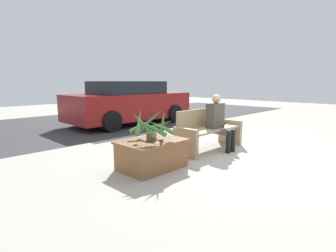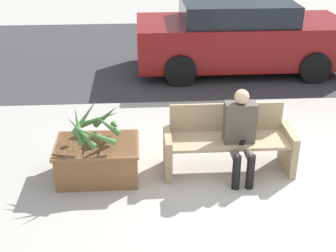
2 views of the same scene
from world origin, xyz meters
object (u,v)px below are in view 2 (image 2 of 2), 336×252
person_seated (240,131)px  potted_plant (96,126)px  parked_car (239,36)px  bench (228,141)px  planter_box (98,159)px

person_seated → potted_plant: size_ratio=1.65×
parked_car → bench: bearing=-103.3°
planter_box → parked_car: size_ratio=0.25×
bench → planter_box: bearing=-176.8°
bench → potted_plant: size_ratio=2.37×
bench → potted_plant: potted_plant is taller
planter_box → bench: bearing=3.2°
planter_box → parked_car: bearing=57.2°
planter_box → parked_car: parked_car is taller
planter_box → potted_plant: (0.01, 0.00, 0.48)m
person_seated → parked_car: (0.85, 4.25, 0.08)m
planter_box → person_seated: bearing=-2.7°
bench → parked_car: (0.96, 4.07, 0.33)m
bench → planter_box: 1.74m
potted_plant → planter_box: bearing=-176.2°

